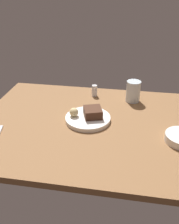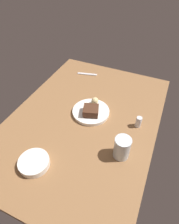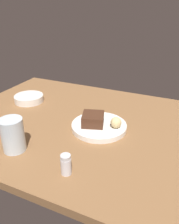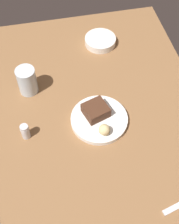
% 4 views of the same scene
% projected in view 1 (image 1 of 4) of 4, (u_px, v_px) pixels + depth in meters
% --- Properties ---
extents(dining_table, '(1.20, 0.84, 0.03)m').
position_uv_depth(dining_table, '(98.00, 126.00, 1.21)').
color(dining_table, brown).
rests_on(dining_table, ground).
extents(dessert_plate, '(0.22, 0.22, 0.02)m').
position_uv_depth(dessert_plate, '(88.00, 119.00, 1.23)').
color(dessert_plate, white).
rests_on(dessert_plate, dining_table).
extents(chocolate_cake_slice, '(0.11, 0.11, 0.04)m').
position_uv_depth(chocolate_cake_slice, '(93.00, 112.00, 1.22)').
color(chocolate_cake_slice, '#472819').
rests_on(chocolate_cake_slice, dessert_plate).
extents(bread_roll, '(0.04, 0.04, 0.04)m').
position_uv_depth(bread_roll, '(74.00, 112.00, 1.22)').
color(bread_roll, '#DBC184').
rests_on(bread_roll, dessert_plate).
extents(salt_shaker, '(0.03, 0.03, 0.07)m').
position_uv_depth(salt_shaker, '(94.00, 91.00, 1.46)').
color(salt_shaker, silver).
rests_on(salt_shaker, dining_table).
extents(water_glass, '(0.08, 0.08, 0.12)m').
position_uv_depth(water_glass, '(133.00, 91.00, 1.39)').
color(water_glass, silver).
rests_on(water_glass, dining_table).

